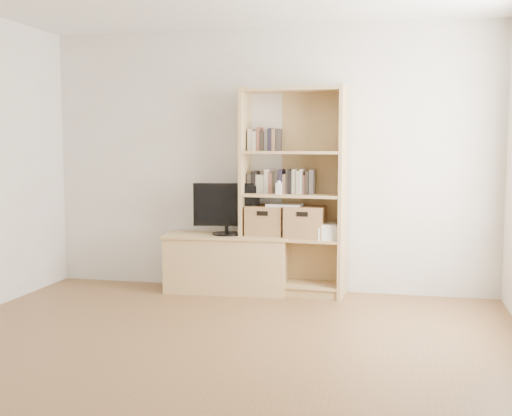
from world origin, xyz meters
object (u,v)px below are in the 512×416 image
(television, at_px, (227,209))
(laptop, at_px, (285,205))
(bookshelf, at_px, (293,191))
(basket_left, at_px, (266,221))
(tv_stand, at_px, (227,264))
(basket_right, at_px, (305,222))
(baby_monitor, at_px, (279,189))

(television, height_order, laptop, television)
(bookshelf, bearing_deg, basket_left, -178.81)
(tv_stand, xyz_separation_m, laptop, (0.58, 0.04, 0.60))
(tv_stand, bearing_deg, laptop, -0.10)
(bookshelf, distance_m, basket_right, 0.32)
(basket_right, bearing_deg, baby_monitor, -157.91)
(baby_monitor, relative_size, laptop, 0.33)
(basket_right, bearing_deg, bookshelf, 175.15)
(tv_stand, relative_size, television, 1.82)
(tv_stand, distance_m, laptop, 0.83)
(laptop, bearing_deg, baby_monitor, -109.79)
(tv_stand, relative_size, basket_right, 3.20)
(baby_monitor, height_order, basket_right, baby_monitor)
(baby_monitor, bearing_deg, tv_stand, 176.95)
(bookshelf, xyz_separation_m, television, (-0.66, -0.04, -0.18))
(tv_stand, xyz_separation_m, basket_left, (0.39, 0.06, 0.44))
(basket_right, bearing_deg, basket_left, 177.75)
(bookshelf, bearing_deg, tv_stand, -171.53)
(tv_stand, height_order, laptop, laptop)
(bookshelf, height_order, television, bookshelf)
(basket_right, relative_size, laptop, 1.12)
(tv_stand, bearing_deg, bookshelf, -0.22)
(television, distance_m, laptop, 0.58)
(basket_right, height_order, laptop, laptop)
(baby_monitor, bearing_deg, bookshelf, 43.54)
(television, bearing_deg, tv_stand, 0.00)
(baby_monitor, distance_m, basket_right, 0.42)
(basket_left, height_order, basket_right, basket_right)
(laptop, bearing_deg, basket_left, 176.17)
(bookshelf, relative_size, television, 3.08)
(baby_monitor, distance_m, laptop, 0.20)
(bookshelf, distance_m, basket_left, 0.40)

